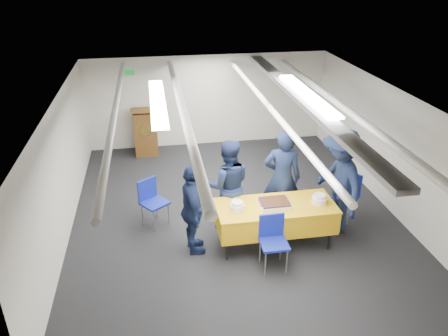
{
  "coord_description": "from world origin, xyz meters",
  "views": [
    {
      "loc": [
        -1.39,
        -7.08,
        4.45
      ],
      "look_at": [
        -0.22,
        -0.2,
        1.05
      ],
      "focal_mm": 35.0,
      "sensor_mm": 36.0,
      "label": 1
    }
  ],
  "objects": [
    {
      "name": "sailor_b",
      "position": [
        -0.2,
        -0.49,
        0.85
      ],
      "size": [
        0.87,
        0.7,
        1.7
      ],
      "primitive_type": "imported",
      "rotation": [
        0.0,
        0.0,
        3.06
      ],
      "color": "#0E1732",
      "rests_on": "ground"
    },
    {
      "name": "sheet_cake",
      "position": [
        0.46,
        -1.15,
        0.81
      ],
      "size": [
        0.49,
        0.38,
        0.09
      ],
      "color": "white",
      "rests_on": "serving_table"
    },
    {
      "name": "plate_stack_right",
      "position": [
        1.21,
        -1.2,
        0.84
      ],
      "size": [
        0.25,
        0.25,
        0.16
      ],
      "color": "white",
      "rests_on": "serving_table"
    },
    {
      "name": "chair_right",
      "position": [
        2.06,
        -0.5,
        0.53
      ],
      "size": [
        0.59,
        0.59,
        0.87
      ],
      "color": "gray",
      "rests_on": "ground"
    },
    {
      "name": "sailor_d",
      "position": [
        1.67,
        -0.89,
        0.97
      ],
      "size": [
        0.81,
        1.3,
        1.93
      ],
      "primitive_type": "imported",
      "rotation": [
        0.0,
        0.0,
        -1.49
      ],
      "color": "#0E1732",
      "rests_on": "ground"
    },
    {
      "name": "chair_left",
      "position": [
        -1.53,
        -0.13,
        0.53
      ],
      "size": [
        0.59,
        0.59,
        0.87
      ],
      "color": "gray",
      "rests_on": "ground"
    },
    {
      "name": "chair_near",
      "position": [
        0.3,
        -1.66,
        0.53
      ],
      "size": [
        0.42,
        0.42,
        0.87
      ],
      "color": "gray",
      "rests_on": "ground"
    },
    {
      "name": "room_shell",
      "position": [
        0.09,
        0.41,
        1.81
      ],
      "size": [
        6.0,
        7.0,
        2.3
      ],
      "color": "silver",
      "rests_on": "ground"
    },
    {
      "name": "serving_table",
      "position": [
        0.49,
        -1.15,
        0.56
      ],
      "size": [
        1.96,
        0.83,
        0.77
      ],
      "color": "black",
      "rests_on": "ground"
    },
    {
      "name": "plate_stack_left",
      "position": [
        -0.17,
        -1.2,
        0.84
      ],
      "size": [
        0.23,
        0.23,
        0.16
      ],
      "color": "white",
      "rests_on": "serving_table"
    },
    {
      "name": "ground",
      "position": [
        0.0,
        0.0,
        0.0
      ],
      "size": [
        7.0,
        7.0,
        0.0
      ],
      "primitive_type": "plane",
      "color": "black",
      "rests_on": "ground"
    },
    {
      "name": "sailor_c",
      "position": [
        -0.88,
        -1.1,
        0.78
      ],
      "size": [
        0.43,
        0.94,
        1.57
      ],
      "primitive_type": "imported",
      "rotation": [
        0.0,
        0.0,
        1.63
      ],
      "color": "#0E1732",
      "rests_on": "ground"
    },
    {
      "name": "podium",
      "position": [
        -1.6,
        3.05,
        0.61
      ],
      "size": [
        0.62,
        0.53,
        1.25
      ],
      "color": "brown",
      "rests_on": "ground"
    },
    {
      "name": "sailor_a",
      "position": [
        0.78,
        -0.49,
        0.91
      ],
      "size": [
        0.75,
        0.58,
        1.82
      ],
      "primitive_type": "imported",
      "rotation": [
        0.0,
        0.0,
        2.9
      ],
      "color": "#0E1732",
      "rests_on": "ground"
    }
  ]
}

